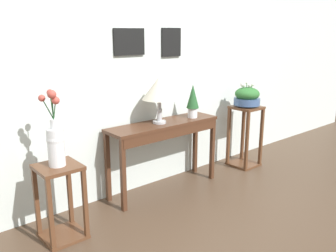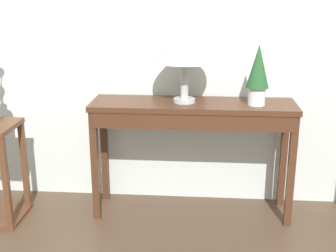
# 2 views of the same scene
# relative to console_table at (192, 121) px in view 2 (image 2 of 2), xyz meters

# --- Properties ---
(back_wall_with_art) EXTENTS (9.00, 0.13, 2.80)m
(back_wall_with_art) POSITION_rel_console_table_xyz_m (0.06, 0.29, 0.74)
(back_wall_with_art) COLOR silver
(back_wall_with_art) RESTS_ON ground
(console_table) EXTENTS (1.32, 0.36, 0.78)m
(console_table) POSITION_rel_console_table_xyz_m (0.00, 0.00, 0.00)
(console_table) COLOR #472819
(console_table) RESTS_ON ground
(table_lamp) EXTENTS (0.37, 0.37, 0.50)m
(table_lamp) POSITION_rel_console_table_xyz_m (-0.06, 0.02, 0.48)
(table_lamp) COLOR #B7B7BC
(table_lamp) RESTS_ON console_table
(potted_plant_on_console) EXTENTS (0.14, 0.14, 0.38)m
(potted_plant_on_console) POSITION_rel_console_table_xyz_m (0.40, -0.01, 0.32)
(potted_plant_on_console) COLOR silver
(potted_plant_on_console) RESTS_ON console_table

